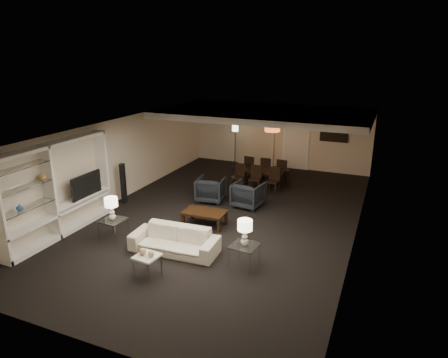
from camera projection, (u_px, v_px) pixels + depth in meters
The scene contains 35 objects.
floor at pixel (224, 216), 11.14m from camera, with size 11.00×11.00×0.00m, color black.
ceiling at pixel (224, 128), 10.37m from camera, with size 7.00×11.00×0.02m, color silver.
wall_back at pixel (279, 136), 15.58m from camera, with size 7.00×0.02×2.50m, color beige.
wall_front at pixel (80, 274), 5.94m from camera, with size 7.00×0.02×2.50m, color beige.
wall_left at pixel (117, 160), 12.05m from camera, with size 0.02×11.00×2.50m, color beige.
wall_right at pixel (360, 191), 9.46m from camera, with size 0.02×11.00×2.50m, color beige.
ceiling_soffit at pixel (264, 113), 13.47m from camera, with size 7.00×4.00×0.20m, color silver.
curtains at pixel (256, 135), 15.86m from camera, with size 1.50×0.12×2.40m, color beige.
door at pixel (296, 142), 15.35m from camera, with size 0.90×0.05×2.10m, color silver.
painting at pixel (334, 132), 14.67m from camera, with size 0.95×0.04×0.65m, color #142D38.
media_unit at pixel (58, 190), 9.73m from camera, with size 0.38×3.40×2.35m, color white, non-canonical shape.
pendant_light at pixel (272, 128), 13.51m from camera, with size 0.52×0.52×0.24m, color #D8591E.
sofa at pixel (174, 240), 9.09m from camera, with size 2.01×0.79×0.59m, color beige.
coffee_table at pixel (205, 218), 10.52m from camera, with size 1.11×0.64×0.40m, color black, non-canonical shape.
armchair_left at pixel (211, 189), 12.18m from camera, with size 0.80×0.82×0.75m, color black.
armchair_right at pixel (248, 195), 11.73m from camera, with size 0.80×0.82×0.75m, color black.
side_table_left at pixel (114, 229), 9.73m from camera, with size 0.55×0.55×0.52m, color silver, non-canonical shape.
side_table_right at pixel (244, 256), 8.47m from camera, with size 0.55×0.55×0.52m, color silver, non-canonical shape.
table_lamp_left at pixel (112, 209), 9.56m from camera, with size 0.31×0.31×0.57m, color beige, non-canonical shape.
table_lamp_right at pixel (245, 233), 8.30m from camera, with size 0.31×0.31×0.57m, color beige, non-canonical shape.
marble_table at pixel (148, 266), 8.14m from camera, with size 0.46×0.46×0.46m, color white, non-canonical shape.
gold_gourd_a at pixel (143, 251), 8.09m from camera, with size 0.15×0.15×0.15m, color tan.
gold_gourd_b at pixel (151, 254), 8.02m from camera, with size 0.13×0.13×0.13m, color #DCAE74.
television at pixel (83, 185), 10.48m from camera, with size 0.14×1.06×0.61m, color black.
vase_blue at pixel (20, 207), 8.76m from camera, with size 0.15×0.15×0.16m, color #2856AE.
vase_amber at pixel (43, 176), 9.25m from camera, with size 0.16×0.16×0.16m, color gold.
floor_speaker at pixel (123, 183), 11.96m from camera, with size 0.13×0.13×1.23m, color black.
dining_table at pixel (261, 177), 13.66m from camera, with size 1.60×0.89×0.56m, color black.
chair_nl at pixel (238, 177), 13.27m from camera, with size 0.39×0.39×0.84m, color black, non-canonical shape.
chair_nm at pixel (255, 179), 13.05m from camera, with size 0.39×0.39×0.84m, color black, non-canonical shape.
chair_nr at pixel (273, 181), 12.82m from camera, with size 0.39×0.39×0.84m, color black, non-canonical shape.
chair_fl at pixel (251, 167), 14.41m from camera, with size 0.39×0.39×0.84m, color black, non-canonical shape.
chair_fm at pixel (267, 168), 14.19m from camera, with size 0.39×0.39×0.84m, color black, non-canonical shape.
chair_fr at pixel (283, 170), 13.96m from camera, with size 0.39×0.39×0.84m, color black, non-canonical shape.
floor_lamp at pixel (235, 147), 15.61m from camera, with size 0.24×0.24×1.67m, color black, non-canonical shape.
Camera 1 is at (4.00, -9.47, 4.42)m, focal length 32.00 mm.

